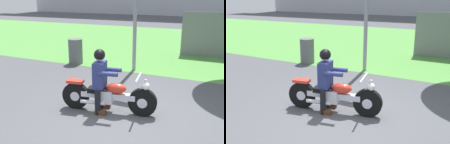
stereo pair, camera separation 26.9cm
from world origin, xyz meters
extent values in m
plane|color=#4C4C51|center=(0.00, 0.00, 0.00)|extent=(120.00, 120.00, 0.00)
cube|color=#549342|center=(0.00, 9.12, 0.00)|extent=(60.00, 12.00, 0.01)
cylinder|color=black|center=(0.46, 0.25, 0.30)|extent=(0.62, 0.22, 0.60)
cylinder|color=silver|center=(0.46, 0.25, 0.30)|extent=(0.23, 0.17, 0.21)
cylinder|color=black|center=(-1.01, -0.01, 0.30)|extent=(0.62, 0.22, 0.60)
cylinder|color=silver|center=(-1.01, -0.01, 0.30)|extent=(0.23, 0.17, 0.21)
cube|color=silver|center=(-0.28, 0.12, 0.38)|extent=(1.20, 0.35, 0.12)
cube|color=silver|center=(-0.33, 0.11, 0.36)|extent=(0.36, 0.29, 0.28)
ellipsoid|color=red|center=(-0.10, 0.15, 0.56)|extent=(0.48, 0.31, 0.22)
cube|color=black|center=(-0.50, 0.08, 0.48)|extent=(0.48, 0.31, 0.10)
cube|color=red|center=(-1.01, -0.01, 0.63)|extent=(0.39, 0.26, 0.06)
cylinder|color=silver|center=(0.41, 0.24, 0.55)|extent=(0.26, 0.09, 0.53)
cylinder|color=silver|center=(0.36, 0.24, 0.84)|extent=(0.15, 0.66, 0.04)
sphere|color=white|center=(0.51, 0.26, 0.66)|extent=(0.16, 0.16, 0.16)
cylinder|color=silver|center=(-0.55, -0.07, 0.24)|extent=(0.56, 0.18, 0.08)
cylinder|color=black|center=(-0.49, 0.27, 0.28)|extent=(0.12, 0.12, 0.55)
cube|color=#593319|center=(-0.43, 0.28, 0.05)|extent=(0.25, 0.14, 0.10)
cylinder|color=black|center=(-0.42, -0.09, 0.28)|extent=(0.12, 0.12, 0.55)
cube|color=#593319|center=(-0.37, -0.08, 0.05)|extent=(0.25, 0.14, 0.10)
cube|color=navy|center=(-0.46, 0.09, 0.83)|extent=(0.28, 0.41, 0.56)
cylinder|color=navy|center=(-0.27, 0.30, 0.91)|extent=(0.43, 0.16, 0.09)
cylinder|color=navy|center=(-0.21, -0.04, 0.91)|extent=(0.43, 0.16, 0.09)
sphere|color=#D8A884|center=(-0.46, 0.09, 1.23)|extent=(0.20, 0.20, 0.20)
sphere|color=black|center=(-0.46, 0.09, 1.26)|extent=(0.24, 0.24, 0.24)
cylinder|color=#595E5B|center=(-3.18, 3.36, 0.46)|extent=(0.52, 0.52, 0.91)
camera|label=1|loc=(1.99, -4.52, 2.45)|focal=41.48mm
camera|label=2|loc=(2.23, -4.40, 2.45)|focal=41.48mm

